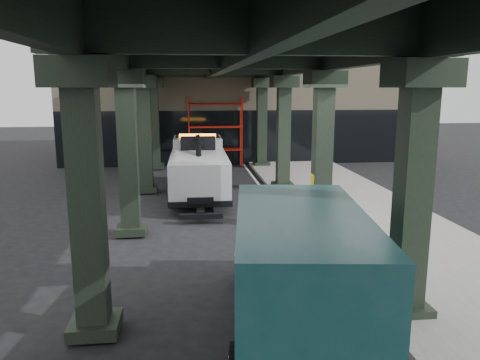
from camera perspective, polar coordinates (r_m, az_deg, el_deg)
ground at (r=13.13m, az=1.06°, el=-8.85°), size 90.00×90.00×0.00m
sidewalk at (r=16.11m, az=16.22°, el=-5.20°), size 5.00×40.00×0.15m
lane_stripe at (r=15.29m, az=6.42°, el=-5.97°), size 0.12×38.00×0.01m
viaduct at (r=14.31m, az=-1.60°, el=15.04°), size 7.40×32.00×6.40m
building at (r=32.43m, az=-0.09°, el=10.31°), size 22.00×10.00×8.00m
scaffolding at (r=27.02m, az=-3.05°, el=6.10°), size 3.08×0.88×4.00m
tow_truck at (r=19.97m, az=-5.09°, el=1.77°), size 2.45×7.83×2.55m
towed_van at (r=8.67m, az=7.10°, el=-10.55°), size 3.01×6.19×2.42m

